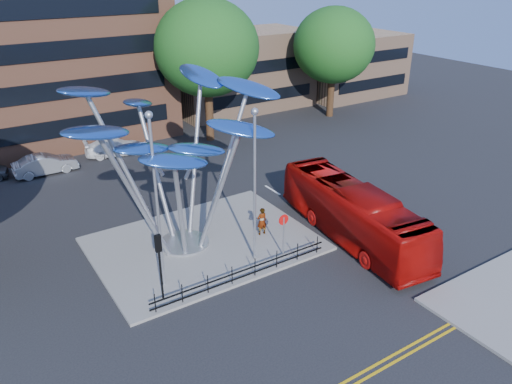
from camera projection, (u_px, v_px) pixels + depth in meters
ground at (280, 293)px, 24.27m from camera, size 120.00×120.00×0.00m
traffic_island at (204, 244)px, 28.31m from camera, size 12.00×9.00×0.15m
double_yellow_near at (368, 369)px, 19.71m from camera, size 40.00×0.12×0.01m
double_yellow_far at (373, 374)px, 19.48m from camera, size 40.00×0.12×0.01m
low_building_near at (240, 70)px, 53.29m from camera, size 15.00×8.00×8.00m
low_building_far at (350, 65)px, 58.89m from camera, size 12.00×8.00×7.00m
tree_right at (207, 48)px, 41.56m from camera, size 8.80×8.80×12.11m
tree_far at (334, 45)px, 48.86m from camera, size 8.00×8.00×10.81m
leaf_sculpture at (173, 129)px, 25.43m from camera, size 12.72×9.54×9.51m
street_lamp_left at (156, 188)px, 22.45m from camera, size 0.36×0.36×8.80m
street_lamp_right at (255, 174)px, 24.65m from camera, size 0.36×0.36×8.30m
traffic_light_island at (159, 254)px, 22.60m from camera, size 0.28×0.18×3.42m
no_entry_sign_island at (284, 228)px, 26.41m from camera, size 0.60×0.10×2.45m
pedestrian_railing_front at (244, 273)px, 24.84m from camera, size 10.00×0.06×1.00m
red_bus at (352, 213)px, 28.49m from camera, size 4.09×11.72×3.20m
pedestrian at (262, 221)px, 28.80m from camera, size 0.64×0.44×1.69m
parked_car_mid at (45, 164)px, 37.49m from camera, size 4.61×1.67×1.51m
parked_car_right at (115, 147)px, 41.18m from camera, size 5.07×2.67×1.40m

